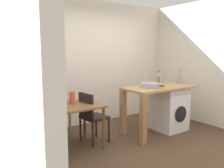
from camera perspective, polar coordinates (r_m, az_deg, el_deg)
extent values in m
plane|color=#4C3826|center=(4.08, 6.81, -15.29)|extent=(5.46, 5.46, 0.00)
cube|color=silver|center=(5.19, -5.81, 5.13)|extent=(4.60, 0.10, 2.70)
cube|color=silver|center=(5.42, 24.47, 4.58)|extent=(0.10, 3.80, 2.70)
cube|color=white|center=(3.38, -24.74, -14.65)|extent=(0.10, 0.80, 0.70)
cube|color=brown|center=(3.84, -11.09, -5.46)|extent=(1.10, 0.76, 0.03)
cylinder|color=brown|center=(3.49, -16.45, -13.42)|extent=(0.05, 0.05, 0.71)
cylinder|color=brown|center=(3.89, -2.05, -10.83)|extent=(0.05, 0.05, 0.71)
cylinder|color=brown|center=(4.09, -19.38, -10.33)|extent=(0.05, 0.05, 0.71)
cylinder|color=brown|center=(4.43, -6.68, -8.48)|extent=(0.05, 0.05, 0.71)
cube|color=gray|center=(3.63, -19.49, -11.09)|extent=(0.41, 0.41, 0.04)
cube|color=gray|center=(3.61, -16.86, -7.36)|extent=(0.05, 0.38, 0.45)
cylinder|color=gray|center=(3.52, -21.59, -15.78)|extent=(0.04, 0.04, 0.45)
cylinder|color=gray|center=(3.85, -22.64, -13.74)|extent=(0.04, 0.04, 0.45)
cylinder|color=gray|center=(3.59, -15.75, -15.00)|extent=(0.04, 0.04, 0.45)
cylinder|color=gray|center=(3.91, -17.31, -13.09)|extent=(0.04, 0.04, 0.45)
cube|color=black|center=(4.19, -4.29, -8.06)|extent=(0.45, 0.45, 0.04)
cube|color=black|center=(4.03, -6.34, -5.44)|extent=(0.09, 0.38, 0.45)
cylinder|color=black|center=(4.50, -3.85, -9.91)|extent=(0.04, 0.04, 0.45)
cylinder|color=black|center=(4.24, -0.77, -11.05)|extent=(0.04, 0.04, 0.45)
cylinder|color=black|center=(4.30, -7.68, -10.85)|extent=(0.04, 0.04, 0.45)
cylinder|color=black|center=(4.02, -4.70, -12.15)|extent=(0.04, 0.04, 0.45)
cube|color=gray|center=(4.57, -13.36, -6.88)|extent=(0.45, 0.45, 0.04)
cube|color=gray|center=(4.68, -14.51, -3.76)|extent=(0.38, 0.09, 0.45)
cylinder|color=gray|center=(4.57, -10.15, -9.73)|extent=(0.04, 0.04, 0.45)
cylinder|color=gray|center=(4.40, -14.19, -10.55)|extent=(0.04, 0.04, 0.45)
cylinder|color=gray|center=(4.87, -12.43, -8.68)|extent=(0.04, 0.04, 0.45)
cylinder|color=gray|center=(4.71, -16.28, -9.39)|extent=(0.04, 0.04, 0.45)
cylinder|color=#595651|center=(3.58, -24.48, -15.53)|extent=(0.11, 0.11, 0.45)
cylinder|color=#595651|center=(3.74, -24.89, -14.49)|extent=(0.11, 0.11, 0.45)
cylinder|color=#595651|center=(3.50, -22.12, -11.09)|extent=(0.40, 0.15, 0.14)
cylinder|color=#595651|center=(3.67, -22.63, -10.23)|extent=(0.40, 0.15, 0.14)
cube|color=#3F598C|center=(3.55, -19.72, -6.50)|extent=(0.21, 0.35, 0.52)
cylinder|color=#3F598C|center=(3.35, -19.24, -7.58)|extent=(0.19, 0.10, 0.31)
cylinder|color=#3F598C|center=(3.75, -20.73, -6.00)|extent=(0.19, 0.10, 0.31)
sphere|color=tan|center=(3.48, -20.00, -0.99)|extent=(0.21, 0.21, 0.21)
sphere|color=black|center=(3.48, -20.89, -2.42)|extent=(0.12, 0.12, 0.12)
cube|color=tan|center=(4.70, 11.69, -0.82)|extent=(1.50, 0.68, 0.04)
cube|color=#A07749|center=(4.12, 7.60, -8.55)|extent=(0.10, 0.10, 0.88)
cube|color=#A07749|center=(4.55, 2.68, -6.88)|extent=(0.10, 0.10, 0.88)
cube|color=white|center=(4.98, 13.64, -5.90)|extent=(0.60, 0.60, 0.86)
cylinder|color=black|center=(4.80, 16.35, -7.06)|extent=(0.32, 0.02, 0.32)
cube|color=#B2B2B7|center=(4.72, 16.48, -2.19)|extent=(0.54, 0.01, 0.08)
cylinder|color=#9EA0A5|center=(4.51, 9.40, -0.30)|extent=(0.38, 0.38, 0.09)
cylinder|color=#B2B2B7|center=(4.62, 7.88, 1.13)|extent=(0.02, 0.02, 0.28)
cylinder|color=brown|center=(4.74, 11.32, 0.60)|extent=(0.06, 0.06, 0.18)
cone|color=brown|center=(4.73, 11.36, 1.97)|extent=(0.05, 0.05, 0.05)
cylinder|color=#262626|center=(4.72, 11.37, 2.39)|extent=(0.02, 0.02, 0.02)
cylinder|color=silver|center=(4.88, 11.32, 0.96)|extent=(0.07, 0.07, 0.21)
cone|color=silver|center=(4.86, 11.36, 2.50)|extent=(0.06, 0.06, 0.06)
cylinder|color=#262626|center=(4.86, 11.38, 2.97)|extent=(0.03, 0.03, 0.02)
cylinder|color=#A8C63D|center=(4.42, 11.91, -0.80)|extent=(0.18, 0.18, 0.05)
cylinder|color=olive|center=(4.42, 11.91, -0.64)|extent=(0.14, 0.14, 0.02)
cylinder|color=gray|center=(5.19, 16.15, 0.80)|extent=(0.11, 0.11, 0.13)
cylinder|color=#99724C|center=(5.17, 16.00, 2.40)|extent=(0.01, 0.04, 0.18)
cylinder|color=#99724C|center=(5.18, 16.46, 2.40)|extent=(0.01, 0.05, 0.18)
cylinder|color=#D84C38|center=(3.96, -9.72, -3.28)|extent=(0.09, 0.09, 0.20)
cube|color=#B2B2B7|center=(4.59, 12.16, -0.74)|extent=(0.15, 0.06, 0.01)
cube|color=#262628|center=(4.59, 12.16, -0.74)|extent=(0.15, 0.06, 0.01)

